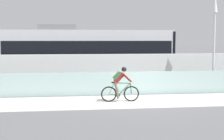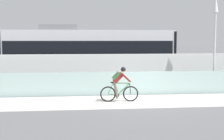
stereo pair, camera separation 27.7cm
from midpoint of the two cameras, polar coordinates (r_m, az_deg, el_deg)
The scene contains 9 objects.
ground_plane at distance 15.27m, azimuth 5.64°, elevation -5.46°, with size 200.00×200.00×0.00m, color slate.
bike_path_deck at distance 15.27m, azimuth 5.64°, elevation -5.43°, with size 32.00×3.20×0.01m, color silver.
glass_parapet at distance 16.96m, azimuth 4.37°, elevation -2.30°, with size 32.00×0.05×1.20m, color silver.
concrete_barrier_wall at distance 18.68m, azimuth 3.37°, elevation -0.32°, with size 32.00×0.36×2.03m, color white.
tram_rail_near at distance 21.23m, azimuth 2.23°, elevation -2.37°, with size 32.00×0.08×0.01m, color #595654.
tram_rail_far at distance 22.64m, azimuth 1.69°, elevation -1.89°, with size 32.00×0.08×0.01m, color #595654.
tram at distance 21.57m, azimuth -3.70°, elevation 2.78°, with size 11.06×2.54×3.81m.
cyclist_on_bike at distance 14.96m, azimuth 1.79°, elevation -2.55°, with size 1.77×0.58×1.61m.
lamp_post_antenna at distance 18.44m, azimuth 17.96°, elevation 6.45°, with size 0.28×0.28×5.20m.
Camera 2 is at (-2.98, -14.69, 2.86)m, focal length 52.34 mm.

